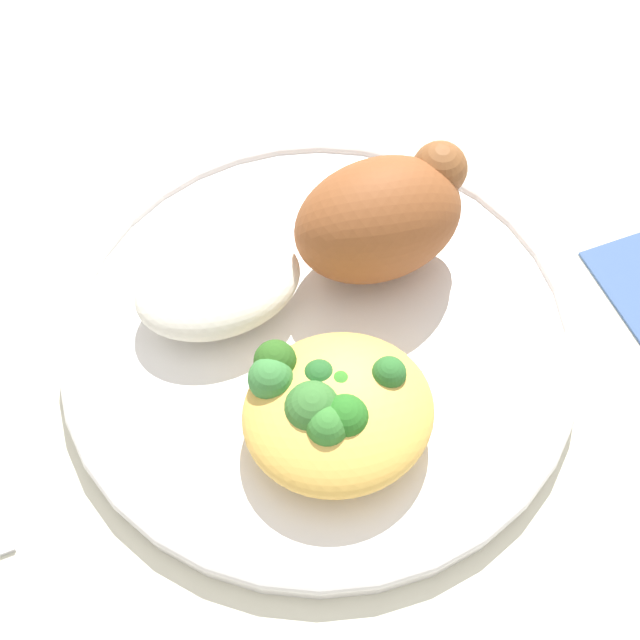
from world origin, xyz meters
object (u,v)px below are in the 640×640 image
plate (320,336)px  rice_pile (218,284)px  roasted_chicken (382,217)px  mac_cheese_with_broccoli (333,408)px

plate → rice_pile: size_ratio=3.08×
roasted_chicken → mac_cheese_with_broccoli: (-0.07, -0.09, -0.02)m
plate → roasted_chicken: (0.05, 0.04, 0.04)m
plate → mac_cheese_with_broccoli: size_ratio=2.95×
plate → mac_cheese_with_broccoli: (-0.02, -0.06, 0.03)m
rice_pile → mac_cheese_with_broccoli: mac_cheese_with_broccoli is taller
plate → mac_cheese_with_broccoli: bearing=-105.9°
plate → rice_pile: rice_pile is taller
roasted_chicken → rice_pile: (-0.10, 0.01, -0.02)m
roasted_chicken → rice_pile: size_ratio=1.12×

